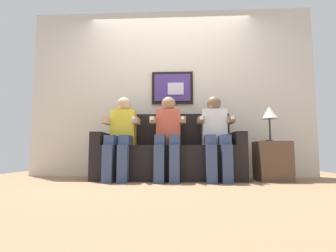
% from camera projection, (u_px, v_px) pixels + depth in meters
% --- Properties ---
extents(ground_plane, '(5.67, 5.67, 0.00)m').
position_uv_depth(ground_plane, '(167.00, 182.00, 3.15)').
color(ground_plane, '#8C6B4C').
extents(back_wall_assembly, '(4.36, 0.10, 2.60)m').
position_uv_depth(back_wall_assembly, '(170.00, 92.00, 4.04)').
color(back_wall_assembly, beige).
rests_on(back_wall_assembly, ground_plane).
extents(couch, '(1.96, 0.58, 0.90)m').
position_uv_depth(couch, '(169.00, 156.00, 3.51)').
color(couch, black).
rests_on(couch, ground_plane).
extents(person_on_left, '(0.46, 0.56, 1.11)m').
position_uv_depth(person_on_left, '(121.00, 134.00, 3.40)').
color(person_on_left, yellow).
rests_on(person_on_left, ground_plane).
extents(person_in_middle, '(0.46, 0.56, 1.11)m').
position_uv_depth(person_in_middle, '(168.00, 133.00, 3.37)').
color(person_in_middle, '#D8593F').
rests_on(person_in_middle, ground_plane).
extents(person_on_right, '(0.46, 0.56, 1.11)m').
position_uv_depth(person_on_right, '(216.00, 133.00, 3.34)').
color(person_on_right, white).
rests_on(person_on_right, ground_plane).
extents(side_table_right, '(0.40, 0.40, 0.50)m').
position_uv_depth(side_table_right, '(272.00, 161.00, 3.33)').
color(side_table_right, brown).
rests_on(side_table_right, ground_plane).
extents(table_lamp, '(0.22, 0.22, 0.46)m').
position_uv_depth(table_lamp, '(269.00, 114.00, 3.42)').
color(table_lamp, '#333338').
rests_on(table_lamp, side_table_right).
extents(spare_remote_on_table, '(0.04, 0.13, 0.02)m').
position_uv_depth(spare_remote_on_table, '(274.00, 141.00, 3.31)').
color(spare_remote_on_table, white).
rests_on(spare_remote_on_table, side_table_right).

